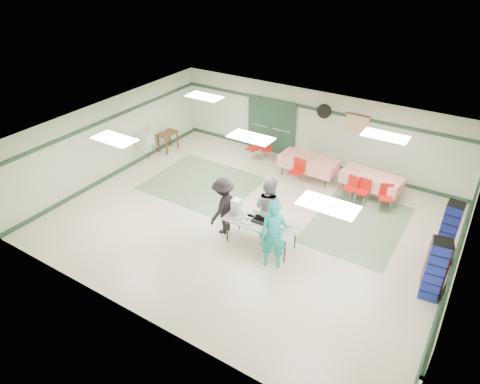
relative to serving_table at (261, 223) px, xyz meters
The scene contains 42 objects.
floor 1.41m from the serving_table, 135.26° to the left, with size 11.00×11.00×0.00m, color beige.
ceiling 2.32m from the serving_table, 135.26° to the left, with size 11.00×11.00×0.00m, color silver.
wall_back 5.45m from the serving_table, 99.11° to the left, with size 11.00×11.00×0.00m, color beige.
wall_front 3.80m from the serving_table, 103.22° to the right, with size 11.00×11.00×0.00m, color beige.
wall_left 6.45m from the serving_table, behind, with size 9.00×9.00×0.00m, color beige.
wall_right 4.76m from the serving_table, 10.38° to the left, with size 9.00×9.00×0.00m, color beige.
trim_back 5.55m from the serving_table, 99.16° to the left, with size 11.00×0.06×0.10m, color #203C2A.
baseboard_back 5.43m from the serving_table, 99.16° to the left, with size 11.00×0.06×0.12m, color #203C2A.
trim_left 6.52m from the serving_table, behind, with size 9.00×0.06×0.10m, color #203C2A.
baseboard_left 6.42m from the serving_table, behind, with size 9.00×0.06×0.12m, color #203C2A.
trim_right 4.87m from the serving_table, 10.44° to the left, with size 9.00×0.06×0.10m, color #203C2A.
baseboard_right 4.74m from the serving_table, 10.44° to the left, with size 9.00×0.06×0.12m, color #203C2A.
green_patch_a 3.90m from the serving_table, 151.15° to the left, with size 3.50×3.00×0.01m, color gray.
green_patch_b 3.13m from the serving_table, 50.43° to the left, with size 2.50×3.50×0.01m, color gray.
double_door_left 6.12m from the serving_table, 120.03° to the left, with size 0.90×0.06×2.10m, color gray.
double_door_right 5.70m from the serving_table, 111.72° to the left, with size 0.90×0.06×2.10m, color gray.
door_frame 5.88m from the serving_table, 116.15° to the left, with size 2.00×0.03×2.15m, color #203C2A.
wall_fan 5.48m from the serving_table, 96.02° to the left, with size 0.50×0.50×0.10m, color black.
scroll_banner 5.45m from the serving_table, 83.08° to the left, with size 0.80×0.02×0.60m, color tan.
serving_table is the anchor object (origin of this frame).
sheet_tray_right 0.53m from the serving_table, ahead, with size 0.63×0.48×0.02m, color silver.
sheet_tray_mid 0.19m from the serving_table, 144.29° to the left, with size 0.64×0.48×0.02m, color silver.
sheet_tray_left 0.49m from the serving_table, 168.28° to the right, with size 0.58×0.44×0.02m, color silver.
baking_pan 0.08m from the serving_table, 82.39° to the left, with size 0.50×0.31×0.08m, color black.
foam_box_stack 0.86m from the serving_table, behind, with size 0.24×0.22×0.39m, color white.
volunteer_teal 0.89m from the serving_table, 39.64° to the right, with size 0.69×0.45×1.88m, color teal.
volunteer_grey 0.52m from the serving_table, 96.39° to the left, with size 0.91×0.71×1.86m, color #96969B.
volunteer_dark 1.22m from the serving_table, behind, with size 1.10×0.63×1.70m, color black.
dining_table_a 4.47m from the serving_table, 67.55° to the left, with size 1.97×1.03×0.77m.
dining_table_b 4.16m from the serving_table, 96.82° to the left, with size 2.00×0.94×0.77m.
chair_a 3.93m from the serving_table, 65.18° to the left, with size 0.42×0.42×0.83m.
chair_b 3.78m from the serving_table, 70.50° to the left, with size 0.47×0.48×0.83m.
chair_c 4.26m from the serving_table, 56.71° to the left, with size 0.51×0.51×0.86m.
chair_d 3.63m from the serving_table, 99.84° to the left, with size 0.43×0.43×0.91m.
chair_loose_a 5.19m from the serving_table, 117.68° to the left, with size 0.56×0.56×0.86m.
chair_loose_b 5.24m from the serving_table, 122.64° to the left, with size 0.48×0.48×0.82m.
crate_stack_blue_a 4.70m from the serving_table, 23.88° to the left, with size 0.39×0.39×1.78m, color #1A299D.
crate_stack_red 4.35m from the serving_table, ahead, with size 0.44×0.44×1.41m, color maroon.
crate_stack_blue_b 4.31m from the serving_table, ahead, with size 0.41×0.41×1.61m, color #1A299D.
printer_table 6.82m from the serving_table, 151.73° to the left, with size 0.52×0.79×0.74m.
office_printer 6.34m from the serving_table, 161.37° to the left, with size 0.51×0.45×0.40m, color #B7B7B2.
broom 6.55m from the serving_table, 158.44° to the left, with size 0.03×0.03×1.42m, color brown.
Camera 1 is at (5.31, -9.00, 7.37)m, focal length 32.00 mm.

